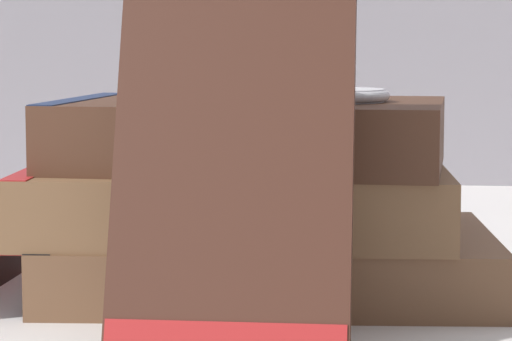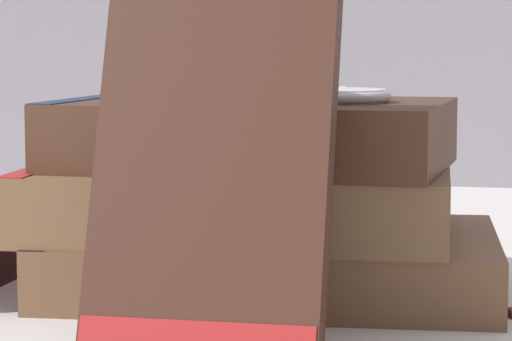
% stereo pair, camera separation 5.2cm
% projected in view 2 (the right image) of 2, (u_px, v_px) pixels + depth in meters
% --- Properties ---
extents(ground_plane, '(3.00, 3.00, 0.00)m').
position_uv_depth(ground_plane, '(176.00, 310.00, 0.54)').
color(ground_plane, silver).
extents(book_flat_bottom, '(0.22, 0.15, 0.03)m').
position_uv_depth(book_flat_bottom, '(264.00, 261.00, 0.58)').
color(book_flat_bottom, brown).
rests_on(book_flat_bottom, ground_plane).
extents(book_flat_middle, '(0.20, 0.14, 0.03)m').
position_uv_depth(book_flat_middle, '(229.00, 200.00, 0.57)').
color(book_flat_middle, brown).
rests_on(book_flat_middle, book_flat_bottom).
extents(book_flat_top, '(0.19, 0.13, 0.03)m').
position_uv_depth(book_flat_top, '(243.00, 134.00, 0.57)').
color(book_flat_top, '#4C2D1E').
rests_on(book_flat_top, book_flat_middle).
extents(book_leaning_front, '(0.09, 0.07, 0.16)m').
position_uv_depth(book_leaning_front, '(214.00, 160.00, 0.47)').
color(book_leaning_front, '#422319').
rests_on(book_leaning_front, ground_plane).
extents(pocket_watch, '(0.05, 0.05, 0.01)m').
position_uv_depth(pocket_watch, '(336.00, 96.00, 0.56)').
color(pocket_watch, silver).
rests_on(pocket_watch, book_flat_top).
extents(reading_glasses, '(0.11, 0.07, 0.00)m').
position_uv_depth(reading_glasses, '(207.00, 230.00, 0.75)').
color(reading_glasses, black).
rests_on(reading_glasses, ground_plane).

